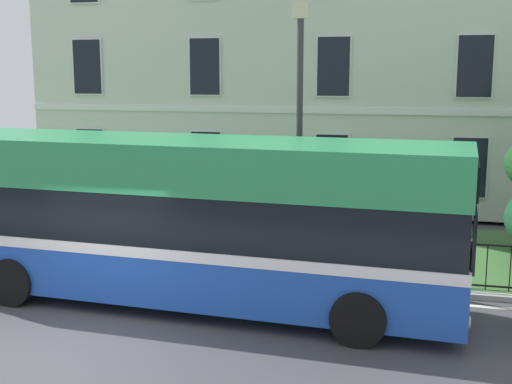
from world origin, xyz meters
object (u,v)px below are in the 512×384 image
single_decker_bus (195,219)px  street_lamp_post (300,118)px  litter_bin (89,226)px  georgian_townhouse (298,27)px

single_decker_bus → street_lamp_post: street_lamp_post is taller
single_decker_bus → litter_bin: size_ratio=8.65×
single_decker_bus → street_lamp_post: (1.61, 2.48, 1.83)m
single_decker_bus → street_lamp_post: bearing=60.3°
single_decker_bus → georgian_townhouse: bearing=95.4°
street_lamp_post → georgian_townhouse: bearing=100.8°
litter_bin → street_lamp_post: bearing=-3.5°
georgian_townhouse → litter_bin: bearing=-106.8°
single_decker_bus → litter_bin: single_decker_bus is taller
single_decker_bus → litter_bin: bearing=146.7°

